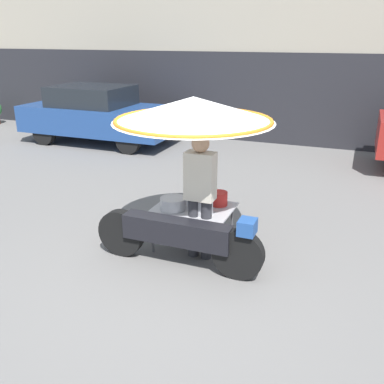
# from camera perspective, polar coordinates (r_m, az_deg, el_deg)

# --- Properties ---
(ground_plane) EXTENTS (36.00, 36.00, 0.00)m
(ground_plane) POSITION_cam_1_polar(r_m,az_deg,el_deg) (5.48, -2.38, -10.73)
(ground_plane) COLOR slate
(shopfront_building) EXTENTS (28.00, 2.06, 4.25)m
(shopfront_building) POSITION_cam_1_polar(r_m,az_deg,el_deg) (12.81, 13.52, 16.49)
(shopfront_building) COLOR #B2A893
(shopfront_building) RESTS_ON ground
(vendor_motorcycle_cart) EXTENTS (2.26, 2.09, 2.09)m
(vendor_motorcycle_cart) POSITION_cam_1_polar(r_m,az_deg,el_deg) (5.49, -0.01, 7.93)
(vendor_motorcycle_cart) COLOR black
(vendor_motorcycle_cart) RESTS_ON ground
(vendor_person) EXTENTS (0.38, 0.22, 1.68)m
(vendor_person) POSITION_cam_1_polar(r_m,az_deg,el_deg) (5.46, 1.10, 0.17)
(vendor_person) COLOR #2D2D33
(vendor_person) RESTS_ON ground
(parked_car) EXTENTS (4.21, 1.84, 1.54)m
(parked_car) POSITION_cam_1_polar(r_m,az_deg,el_deg) (12.15, -12.38, 10.13)
(parked_car) COLOR black
(parked_car) RESTS_ON ground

